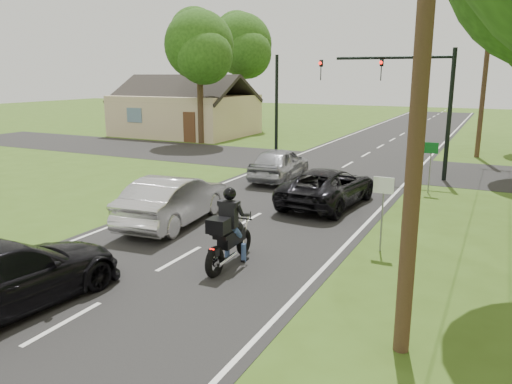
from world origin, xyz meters
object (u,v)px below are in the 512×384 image
Objects in this scene: motorcycle_rider at (228,235)px; dark_car_behind at (6,276)px; dark_suv at (328,187)px; traffic_signal at (409,90)px; silver_sedan at (174,200)px; silver_suv at (280,164)px; sign_white at (383,196)px; utility_pole_near at (422,58)px; sign_green at (431,155)px; utility_pole_far at (485,70)px.

dark_car_behind is at bearing -127.34° from motorcycle_rider.
traffic_signal reaches higher than dark_suv.
silver_sedan is at bearing 141.78° from motorcycle_rider.
silver_sedan is 0.96× the size of dark_car_behind.
silver_suv is 2.12× the size of sign_white.
silver_sedan is at bearing 84.13° from silver_suv.
traffic_signal is at bearing 100.14° from utility_pole_near.
sign_green is at bearing 95.72° from utility_pole_near.
sign_white is at bearing 38.31° from motorcycle_rider.
silver_sedan is at bearing 54.63° from dark_suv.
traffic_signal is at bearing 117.38° from sign_green.
utility_pole_far is (2.86, 8.00, 0.95)m from traffic_signal.
motorcycle_rider is 10.96m from silver_suv.
motorcycle_rider is 4.27m from silver_sedan.
utility_pole_near reaches higher than sign_white.
silver_suv is at bearing 129.99° from sign_white.
dark_suv is 4.99m from sign_green.
traffic_signal reaches higher than sign_green.
sign_green is (3.47, 10.81, 0.77)m from motorcycle_rider.
motorcycle_rider is 0.38× the size of traffic_signal.
silver_sedan is 8.00m from silver_suv.
traffic_signal is (1.58, 6.79, 3.42)m from dark_suv.
motorcycle_rider is at bearing -107.79° from sign_green.
dark_suv is 4.92m from silver_suv.
utility_pole_near is at bearing -159.91° from dark_car_behind.
motorcycle_rider is at bearing -97.85° from traffic_signal.
silver_suv is 6.94m from traffic_signal.
utility_pole_far is at bearing 75.27° from motorcycle_rider.
sign_white reaches higher than dark_car_behind.
silver_sedan is 2.29× the size of sign_white.
utility_pole_near is (4.77, -2.17, 4.26)m from motorcycle_rider.
dark_suv is 7.76m from traffic_signal.
sign_green is (3.14, 3.77, 0.88)m from dark_suv.
utility_pole_far is (4.77, 21.83, 4.26)m from motorcycle_rider.
dark_suv is 2.39× the size of sign_white.
silver_sedan is 0.49× the size of utility_pole_far.
sign_white is (3.27, 2.81, 0.77)m from motorcycle_rider.
dark_suv is 16.05m from utility_pole_far.
silver_suv is at bearing -177.25° from sign_green.
silver_suv is (-3.17, 10.49, -0.04)m from motorcycle_rider.
dark_suv is at bearing -106.70° from utility_pole_far.
silver_sedan is at bearing -80.24° from dark_car_behind.
traffic_signal is (1.91, 13.83, 3.31)m from motorcycle_rider.
traffic_signal is at bearing -150.51° from silver_suv.
motorcycle_rider is 14.35m from traffic_signal.
traffic_signal is at bearing 79.74° from motorcycle_rider.
utility_pole_near is at bearing -73.24° from sign_white.
dark_car_behind is at bearing -105.03° from traffic_signal.
utility_pole_far is (7.94, 11.34, 4.30)m from silver_suv.
motorcycle_rider is 22.75m from utility_pole_far.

